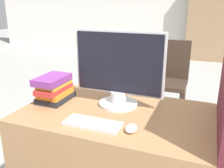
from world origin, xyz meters
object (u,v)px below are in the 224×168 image
Objects in this scene: monitor at (119,71)px; book_stack at (54,89)px; mouse at (131,128)px; far_chair at (169,75)px; keyboard at (93,124)px.

monitor reaches higher than book_stack.
far_chair is at bearing 92.82° from mouse.
book_stack is (-0.62, 0.22, 0.07)m from mouse.
mouse reaches higher than keyboard.
monitor is 0.43m from mouse.
monitor reaches higher than mouse.
mouse is 0.67m from book_stack.
far_chair reaches higher than mouse.
monitor is at bearing 120.86° from mouse.
mouse is at bearing -19.69° from book_stack.
book_stack is at bearing 150.02° from keyboard.
keyboard is (-0.03, -0.33, -0.23)m from monitor.
keyboard is at bearing -95.77° from monitor.
monitor is at bearing 84.23° from keyboard.
keyboard is at bearing -113.92° from far_chair.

